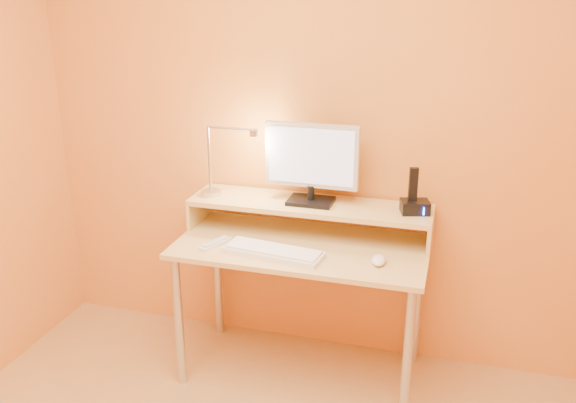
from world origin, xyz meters
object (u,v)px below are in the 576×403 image
(lamp_base, at_px, (211,193))
(remote_control, at_px, (215,244))
(keyboard, at_px, (273,252))
(phone_dock, at_px, (415,207))
(monitor_panel, at_px, (312,156))
(mouse, at_px, (379,260))

(lamp_base, relative_size, remote_control, 0.56)
(keyboard, bearing_deg, phone_dock, 33.91)
(remote_control, bearing_deg, lamp_base, 139.17)
(monitor_panel, xyz_separation_m, phone_dock, (0.50, -0.01, -0.21))
(phone_dock, bearing_deg, keyboard, -169.24)
(monitor_panel, relative_size, keyboard, 0.99)
(mouse, height_order, remote_control, mouse)
(phone_dock, xyz_separation_m, keyboard, (-0.60, -0.30, -0.18))
(monitor_panel, xyz_separation_m, keyboard, (-0.10, -0.31, -0.39))
(remote_control, bearing_deg, monitor_panel, 59.61)
(lamp_base, height_order, remote_control, lamp_base)
(lamp_base, bearing_deg, remote_control, -64.24)
(mouse, distance_m, remote_control, 0.78)
(monitor_panel, height_order, mouse, monitor_panel)
(lamp_base, xyz_separation_m, keyboard, (0.42, -0.27, -0.16))
(monitor_panel, relative_size, remote_control, 2.56)
(remote_control, bearing_deg, phone_dock, 40.68)
(mouse, bearing_deg, monitor_panel, 138.78)
(lamp_base, height_order, mouse, lamp_base)
(monitor_panel, bearing_deg, remote_control, -143.11)
(monitor_panel, bearing_deg, lamp_base, -174.89)
(lamp_base, distance_m, remote_control, 0.32)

